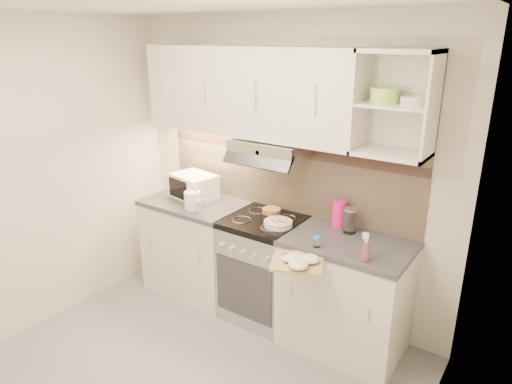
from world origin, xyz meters
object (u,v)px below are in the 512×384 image
electric_range (264,268)px  watering_can (193,200)px  pink_pitcher (339,214)px  spray_bottle (366,249)px  cutting_board (297,262)px  microwave (194,186)px  glass_jar (350,220)px  plate_stack (278,223)px

electric_range → watering_can: watering_can is taller
pink_pitcher → spray_bottle: (0.39, -0.42, -0.02)m
cutting_board → pink_pitcher: bearing=66.4°
watering_can → cutting_board: bearing=2.1°
microwave → pink_pitcher: bearing=16.5°
watering_can → glass_jar: watering_can is taller
pink_pitcher → glass_jar: bearing=-16.7°
pink_pitcher → plate_stack: bearing=-138.2°
watering_can → pink_pitcher: size_ratio=1.31×
electric_range → microwave: microwave is taller
plate_stack → spray_bottle: (0.79, -0.16, 0.06)m
watering_can → spray_bottle: 1.59m
pink_pitcher → electric_range: bearing=-151.4°
spray_bottle → cutting_board: bearing=-168.2°
glass_jar → cutting_board: bearing=-101.1°
electric_range → plate_stack: 0.50m
spray_bottle → cutting_board: size_ratio=0.62×
spray_bottle → glass_jar: bearing=108.1°
microwave → watering_can: watering_can is taller
glass_jar → spray_bottle: size_ratio=0.94×
plate_stack → pink_pitcher: 0.48m
electric_range → pink_pitcher: size_ratio=4.21×
microwave → glass_jar: (1.50, 0.09, -0.01)m
pink_pitcher → cutting_board: bearing=-80.8°
microwave → cutting_board: size_ratio=1.29×
plate_stack → spray_bottle: 0.81m
electric_range → cutting_board: bearing=-38.1°
microwave → watering_can: size_ratio=1.59×
spray_bottle → cutting_board: (-0.39, -0.23, -0.11)m
plate_stack → glass_jar: glass_jar is taller
electric_range → microwave: size_ratio=2.02×
electric_range → plate_stack: plate_stack is taller
electric_range → glass_jar: size_ratio=4.51×
pink_pitcher → cutting_board: size_ratio=0.62×
watering_can → plate_stack: 0.81m
watering_can → plate_stack: size_ratio=1.23×
electric_range → glass_jar: bearing=11.9°
microwave → spray_bottle: 1.79m
plate_stack → spray_bottle: bearing=-11.8°
watering_can → pink_pitcher: (1.20, 0.36, 0.02)m
electric_range → spray_bottle: spray_bottle is taller
microwave → plate_stack: 1.00m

